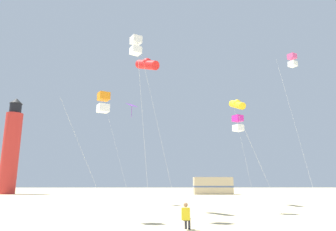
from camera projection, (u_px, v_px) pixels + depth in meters
name	position (u px, v px, depth m)	size (l,w,h in m)	color
kite_flyer_standing	(186.00, 215.00, 13.12)	(0.43, 0.56, 1.16)	yellow
kite_box_white	(136.00, 46.00, 18.52)	(1.43, 1.43, 10.90)	silver
kite_box_orange	(103.00, 103.00, 17.05)	(3.25, 2.51, 7.06)	silver
kite_box_rainbow	(292.00, 61.00, 26.16)	(1.93, 1.93, 13.03)	silver
kite_tube_scarlet	(147.00, 64.00, 23.09)	(3.30, 3.46, 11.63)	silver
kite_diamond_violet	(131.00, 109.00, 29.25)	(3.16, 3.16, 9.63)	silver
kite_box_magenta	(238.00, 123.00, 21.35)	(2.98, 2.84, 6.72)	silver
kite_tube_gold	(237.00, 104.00, 29.20)	(1.70, 2.58, 10.14)	silver
lighthouse_distant	(11.00, 148.00, 52.14)	(2.80, 2.80, 16.80)	red
rv_van_tan	(213.00, 186.00, 49.64)	(6.45, 2.38, 2.80)	#C6B28C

